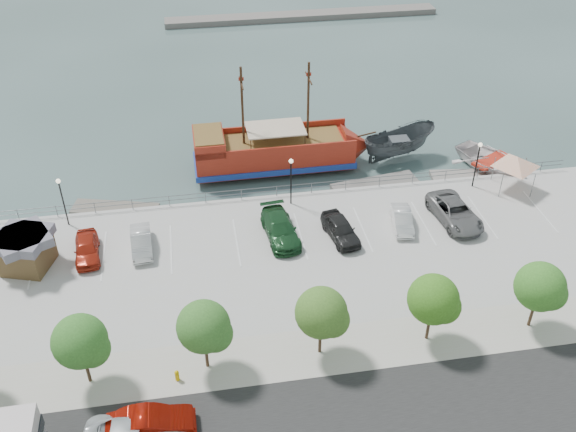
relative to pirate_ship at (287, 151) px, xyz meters
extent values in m
plane|color=#354C48|center=(-0.87, -13.84, -1.79)|extent=(160.00, 160.00, 0.00)
cube|color=black|center=(-0.87, -29.84, -0.78)|extent=(100.00, 8.00, 0.04)
cube|color=#B5AD9D|center=(-0.87, -23.84, -0.78)|extent=(100.00, 4.00, 0.05)
cylinder|color=slate|center=(-0.87, -6.04, 0.16)|extent=(50.00, 0.06, 0.06)
cylinder|color=slate|center=(-0.87, -6.04, -0.24)|extent=(50.00, 0.06, 0.06)
cube|color=#67615C|center=(9.13, 41.16, -1.39)|extent=(40.00, 3.00, 0.80)
cube|color=#A02515|center=(-1.22, -0.01, -0.08)|extent=(14.41, 4.58, 2.34)
cube|color=#1B399B|center=(-1.22, -0.01, -0.85)|extent=(14.69, 4.86, 0.54)
cone|color=#A02515|center=(6.69, 0.04, -0.08)|extent=(2.90, 4.33, 4.32)
cube|color=#A02515|center=(-7.07, -0.04, 1.71)|extent=(2.73, 4.51, 1.26)
cube|color=brown|center=(-7.07, -0.04, 2.39)|extent=(2.54, 4.15, 0.11)
cube|color=brown|center=(-0.78, 0.00, 1.13)|extent=(11.71, 4.03, 0.13)
cube|color=#A02515|center=(-1.24, 2.15, 1.40)|extent=(14.39, 0.27, 0.63)
cube|color=#A02515|center=(-1.21, -2.17, 1.40)|extent=(14.39, 0.27, 0.63)
cylinder|color=#382111|center=(1.92, 0.01, 4.77)|extent=(0.22, 0.22, 7.37)
cylinder|color=#382111|center=(-3.92, -0.02, 4.77)|extent=(0.22, 0.22, 7.37)
cylinder|color=#382111|center=(1.92, 0.01, 7.02)|extent=(0.14, 2.70, 0.13)
cylinder|color=#382111|center=(-3.92, -0.02, 7.02)|extent=(0.14, 2.70, 0.13)
cube|color=beige|center=(-1.04, -0.01, 2.43)|extent=(5.24, 3.45, 0.11)
cylinder|color=#382111|center=(7.32, 0.04, 1.00)|extent=(2.24, 0.16, 0.53)
imported|color=#43494D|center=(10.68, -0.23, -0.32)|extent=(8.10, 4.93, 2.94)
imported|color=silver|center=(18.59, -3.72, -1.02)|extent=(8.08, 9.03, 1.54)
cube|color=#6E665B|center=(-15.51, -4.64, -1.59)|extent=(7.53, 3.87, 0.41)
cube|color=slate|center=(7.23, -4.64, -1.57)|extent=(8.07, 3.38, 0.45)
cube|color=gray|center=(16.19, -4.64, -1.59)|extent=(7.30, 2.83, 0.41)
cube|color=brown|center=(-21.11, -12.17, 0.33)|extent=(3.87, 3.87, 2.25)
cube|color=slate|center=(-21.11, -12.17, 1.72)|extent=(4.38, 4.38, 0.72)
cylinder|color=slate|center=(17.19, -6.61, 0.33)|extent=(0.08, 0.08, 2.25)
cylinder|color=slate|center=(19.81, -7.10, 0.33)|extent=(0.08, 0.08, 2.25)
cylinder|color=slate|center=(16.70, -9.23, 0.33)|extent=(0.08, 0.08, 2.25)
cylinder|color=slate|center=(19.32, -9.72, 0.33)|extent=(0.08, 0.08, 2.25)
pyramid|color=white|center=(18.26, -8.16, 2.33)|extent=(5.02, 5.02, 0.92)
imported|color=maroon|center=(-12.17, -28.11, 0.01)|extent=(4.86, 1.72, 1.60)
cylinder|color=#D7AB02|center=(-10.72, -24.64, -0.47)|extent=(0.26, 0.26, 0.64)
sphere|color=#D7AB02|center=(-10.72, -24.64, -0.13)|extent=(0.28, 0.28, 0.28)
cylinder|color=black|center=(-18.87, -7.34, 1.21)|extent=(0.12, 0.12, 4.00)
sphere|color=#FFF2CC|center=(-18.87, -7.34, 3.31)|extent=(0.36, 0.36, 0.36)
cylinder|color=black|center=(-0.87, -7.34, 1.21)|extent=(0.12, 0.12, 4.00)
sphere|color=#FFF2CC|center=(-0.87, -7.34, 3.31)|extent=(0.36, 0.36, 0.36)
cylinder|color=black|center=(15.13, -7.34, 1.21)|extent=(0.12, 0.12, 4.00)
sphere|color=#FFF2CC|center=(15.13, -7.34, 3.31)|extent=(0.36, 0.36, 0.36)
cylinder|color=#473321|center=(-15.87, -23.84, 0.31)|extent=(0.20, 0.20, 2.20)
sphere|color=#2F6422|center=(-15.87, -23.84, 2.61)|extent=(3.20, 3.20, 3.20)
sphere|color=#2F6422|center=(-15.27, -24.14, 2.21)|extent=(2.20, 2.20, 2.20)
cylinder|color=#473321|center=(-8.87, -23.84, 0.31)|extent=(0.20, 0.20, 2.20)
sphere|color=#326324|center=(-8.87, -23.84, 2.61)|extent=(3.20, 3.20, 3.20)
sphere|color=#326324|center=(-8.27, -24.14, 2.21)|extent=(2.20, 2.20, 2.20)
cylinder|color=#473321|center=(-1.87, -23.84, 0.31)|extent=(0.20, 0.20, 2.20)
sphere|color=#3C6422|center=(-1.87, -23.84, 2.61)|extent=(3.20, 3.20, 3.20)
sphere|color=#3C6422|center=(-1.27, -24.14, 2.21)|extent=(2.20, 2.20, 2.20)
cylinder|color=#473321|center=(5.13, -23.84, 0.31)|extent=(0.20, 0.20, 2.20)
sphere|color=#34691A|center=(5.13, -23.84, 2.61)|extent=(3.20, 3.20, 3.20)
sphere|color=#34691A|center=(5.73, -24.14, 2.21)|extent=(2.20, 2.20, 2.20)
cylinder|color=#473321|center=(12.13, -23.84, 0.31)|extent=(0.20, 0.20, 2.20)
sphere|color=#336C22|center=(12.13, -23.84, 2.61)|extent=(3.20, 3.20, 3.20)
sphere|color=#336C22|center=(12.73, -24.14, 2.21)|extent=(2.20, 2.20, 2.20)
imported|color=#A92613|center=(-16.98, -11.71, -0.05)|extent=(2.16, 4.51, 1.49)
imported|color=silver|center=(-13.01, -11.54, -0.09)|extent=(1.78, 4.36, 1.41)
imported|color=#1D4C27|center=(-2.46, -11.75, 0.02)|extent=(2.80, 5.79, 1.62)
imported|color=black|center=(2.13, -12.54, 0.00)|extent=(2.67, 4.90, 1.58)
imported|color=silver|center=(7.25, -11.99, -0.13)|extent=(2.04, 4.21, 1.33)
imported|color=slate|center=(11.62, -11.93, 0.03)|extent=(3.41, 6.21, 1.65)
camera|label=1|loc=(-8.39, -50.82, 29.59)|focal=40.00mm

